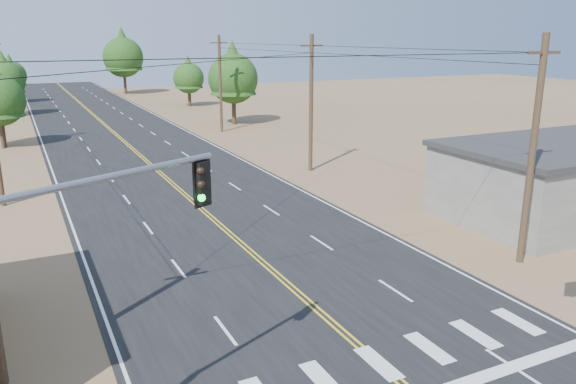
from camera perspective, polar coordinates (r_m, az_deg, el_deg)
road at (r=37.15m, az=-10.63°, el=-0.08°), size 15.00×200.00×0.02m
building_right at (r=35.87m, az=27.15°, el=1.17°), size 15.00×8.00×4.00m
utility_pole_right_near at (r=26.27m, az=23.60°, el=3.87°), size 1.80×0.30×10.00m
utility_pole_right_mid at (r=41.88m, az=2.36°, el=9.05°), size 1.80×0.30×10.00m
utility_pole_right_far at (r=60.15m, az=-6.89°, el=10.92°), size 1.80×0.30×10.00m
signal_mast_left at (r=12.46m, az=-22.49°, el=-9.25°), size 5.71×2.70×7.17m
tree_left_mid at (r=80.34m, az=-26.91°, el=10.45°), size 4.92×4.92×8.21m
tree_left_far at (r=96.41m, az=-26.35°, el=10.80°), size 4.44×4.44×7.41m
tree_right_near at (r=65.38m, az=-5.61°, el=11.90°), size 5.67×5.67×9.46m
tree_right_mid at (r=83.79m, az=-10.08°, el=11.62°), size 4.37×4.37×7.29m
tree_right_far at (r=104.59m, az=-16.44°, el=13.37°), size 6.88×6.88×11.46m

